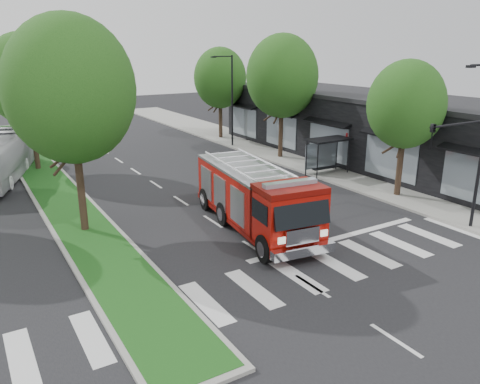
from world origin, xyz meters
name	(u,v)px	position (x,y,z in m)	size (l,w,h in m)	color
ground	(255,249)	(0.00, 0.00, 0.00)	(140.00, 140.00, 0.00)	black
sidewalk_right	(322,166)	(12.50, 10.00, 0.07)	(5.00, 80.00, 0.15)	gray
median	(43,175)	(-6.00, 18.00, 0.08)	(3.00, 50.00, 0.15)	gray
storefront_row	(367,129)	(17.00, 10.00, 2.50)	(8.00, 30.00, 5.00)	black
bus_shelter	(327,146)	(11.20, 8.15, 2.04)	(3.20, 1.60, 2.61)	black
tree_right_near	(406,105)	(11.50, 2.00, 5.51)	(4.40, 4.40, 8.05)	black
tree_right_mid	(282,76)	(11.50, 14.00, 6.49)	(5.60, 5.60, 9.72)	black
tree_right_far	(220,78)	(11.50, 24.00, 5.84)	(5.00, 5.00, 8.73)	black
tree_median_near	(71,90)	(-6.00, 6.00, 6.81)	(5.80, 5.80, 10.16)	black
tree_median_far	(27,80)	(-6.00, 20.00, 6.49)	(5.60, 5.60, 9.72)	black
streetlight_right_near	(473,138)	(9.61, -3.50, 4.67)	(4.08, 0.22, 8.00)	black
streetlight_right_far	(231,97)	(10.35, 20.00, 4.48)	(2.11, 0.20, 8.00)	black
fire_engine	(255,198)	(1.39, 2.14, 1.59)	(4.06, 9.83, 3.31)	#640905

